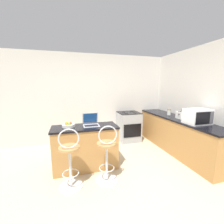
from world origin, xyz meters
TOP-DOWN VIEW (x-y plane):
  - ground_plane at (0.00, 0.00)m, footprint 20.00×20.00m
  - wall_back at (0.00, 2.23)m, footprint 12.00×0.06m
  - wall_right at (2.41, 0.00)m, footprint 0.06×12.00m
  - breakfast_bar at (-0.27, 0.67)m, footprint 1.30×0.54m
  - counter_right at (2.09, 0.85)m, footprint 0.62×2.73m
  - bar_stool_near at (-0.58, 0.11)m, footprint 0.40×0.40m
  - bar_stool_far at (0.04, 0.11)m, footprint 0.40×0.40m
  - laptop at (-0.14, 0.74)m, footprint 0.32×0.31m
  - microwave at (2.07, 0.24)m, footprint 0.50×0.37m
  - toaster at (2.08, 0.70)m, footprint 0.19×0.27m
  - stove_range at (1.18, 1.89)m, footprint 0.64×0.60m
  - storage_jar at (2.08, 1.20)m, footprint 0.10×0.10m
  - pepper_mill at (2.28, 0.93)m, footprint 0.06×0.06m
  - fruit_bowl at (-0.58, 0.72)m, footprint 0.25×0.25m

SIDE VIEW (x-z plane):
  - ground_plane at x=0.00m, z-range 0.00..0.00m
  - stove_range at x=1.18m, z-range 0.00..0.89m
  - counter_right at x=2.09m, z-range 0.00..0.89m
  - breakfast_bar at x=-0.27m, z-range 0.00..0.89m
  - bar_stool_near at x=-0.58m, z-range -0.03..1.03m
  - bar_stool_far at x=0.04m, z-range -0.03..1.03m
  - fruit_bowl at x=-0.58m, z-range 0.87..0.98m
  - laptop at x=-0.14m, z-range 0.83..1.08m
  - storage_jar at x=2.08m, z-range 0.89..1.05m
  - toaster at x=2.08m, z-range 0.89..1.07m
  - pepper_mill at x=2.28m, z-range 0.88..1.11m
  - microwave at x=2.07m, z-range 0.89..1.21m
  - wall_back at x=0.00m, z-range 0.00..2.60m
  - wall_right at x=2.41m, z-range 0.00..2.60m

